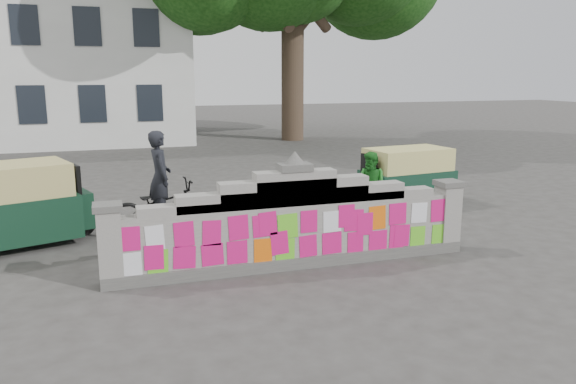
% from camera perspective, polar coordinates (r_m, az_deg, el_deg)
% --- Properties ---
extents(ground, '(100.00, 100.00, 0.00)m').
position_cam_1_polar(ground, '(9.81, 0.67, -7.53)').
color(ground, '#383533').
rests_on(ground, ground).
extents(parapet_wall, '(6.48, 0.44, 2.01)m').
position_cam_1_polar(parapet_wall, '(9.58, 0.69, -3.31)').
color(parapet_wall, '#4C4C49').
rests_on(parapet_wall, ground).
extents(building, '(16.00, 10.00, 8.90)m').
position_cam_1_polar(building, '(31.01, -26.17, 12.13)').
color(building, silver).
rests_on(building, ground).
extents(cyclist_bike, '(2.20, 0.96, 1.12)m').
position_cam_1_polar(cyclist_bike, '(11.92, -12.73, -1.50)').
color(cyclist_bike, black).
rests_on(cyclist_bike, ground).
extents(cyclist_rider, '(0.52, 0.73, 1.90)m').
position_cam_1_polar(cyclist_rider, '(11.84, -12.82, 0.33)').
color(cyclist_rider, black).
rests_on(cyclist_rider, ground).
extents(pedestrian, '(0.92, 0.95, 1.54)m').
position_cam_1_polar(pedestrian, '(12.93, 8.50, 0.66)').
color(pedestrian, '#227D24').
rests_on(pedestrian, ground).
extents(rickshaw_left, '(2.99, 2.07, 1.61)m').
position_cam_1_polar(rickshaw_left, '(11.86, -26.45, -1.18)').
color(rickshaw_left, '#10311F').
rests_on(rickshaw_left, ground).
extents(rickshaw_right, '(2.66, 1.46, 1.44)m').
position_cam_1_polar(rickshaw_right, '(14.47, 11.81, 1.64)').
color(rickshaw_right, '#113423').
rests_on(rickshaw_right, ground).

